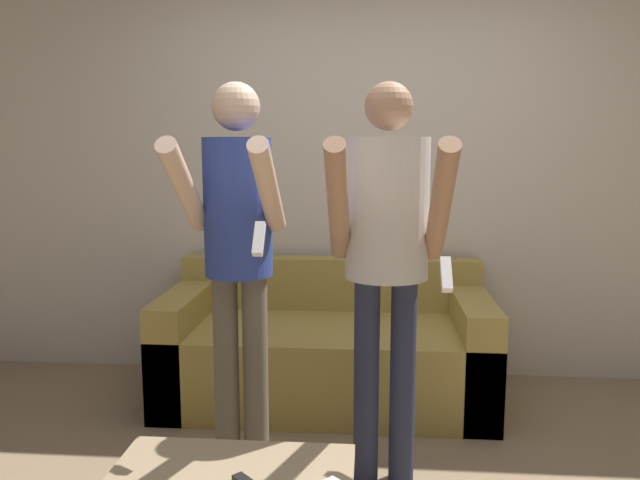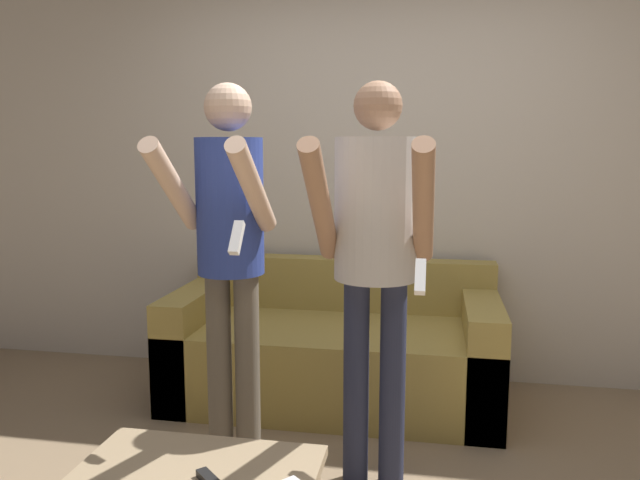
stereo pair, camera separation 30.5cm
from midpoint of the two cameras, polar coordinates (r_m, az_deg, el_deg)
The scene contains 4 objects.
wall_back at distance 3.94m, azimuth 7.82°, elevation 6.90°, with size 6.40×0.06×2.70m.
couch at distance 3.67m, azimuth 3.74°, elevation -10.20°, with size 1.85×0.88×0.77m.
person_standing_left at distance 2.68m, azimuth -5.07°, elevation -0.06°, with size 0.41×0.61×1.72m.
person_standing_right at distance 2.58m, azimuth 8.51°, elevation 0.12°, with size 0.47×0.69×1.72m.
Camera 2 is at (0.33, -2.12, 1.46)m, focal length 35.00 mm.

